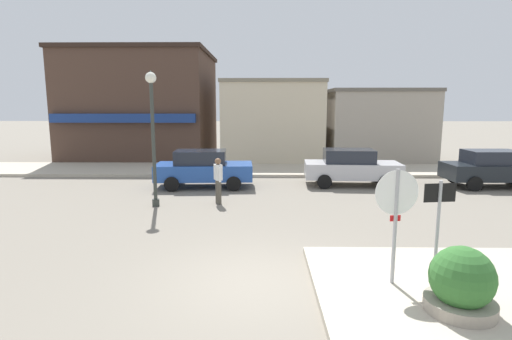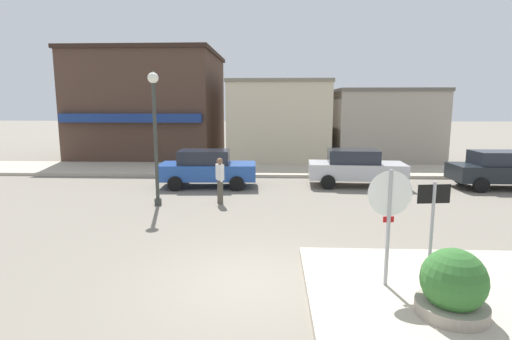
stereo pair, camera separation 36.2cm
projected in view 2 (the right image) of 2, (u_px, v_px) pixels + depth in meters
name	position (u px, v px, depth m)	size (l,w,h in m)	color
ground_plane	(253.00, 283.00, 7.75)	(160.00, 160.00, 0.00)	gray
sidewalk_corner	(497.00, 304.00, 6.78)	(6.40, 4.80, 0.15)	#B7AD99
kerb_far	(266.00, 170.00, 20.96)	(80.00, 4.00, 0.15)	#B7AD99
stop_sign	(389.00, 213.00, 7.15)	(0.81, 0.13, 2.30)	#9E9EA3
one_way_sign	(432.00, 224.00, 7.09)	(0.60, 0.09, 2.10)	#9E9EA3
planter	(453.00, 290.00, 6.24)	(1.10, 1.10, 1.23)	gray
lamp_post	(155.00, 119.00, 13.33)	(0.36, 0.36, 4.54)	#333833
parked_car_nearest	(207.00, 168.00, 16.80)	(4.08, 2.04, 1.56)	#234C9E
parked_car_second	(355.00, 167.00, 16.98)	(4.09, 2.05, 1.56)	#B7B7BC
parked_car_third	(501.00, 169.00, 16.44)	(4.01, 1.90, 1.56)	black
pedestrian_crossing_near	(220.00, 179.00, 13.94)	(0.34, 0.54, 1.61)	#4C473D
building_corner_shop	(152.00, 105.00, 26.78)	(8.91, 8.69, 6.83)	#473328
building_storefront_left_near	(278.00, 120.00, 25.90)	(6.06, 7.77, 4.89)	beige
building_storefront_left_mid	(382.00, 125.00, 24.76)	(6.08, 5.89, 4.37)	#9E9384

